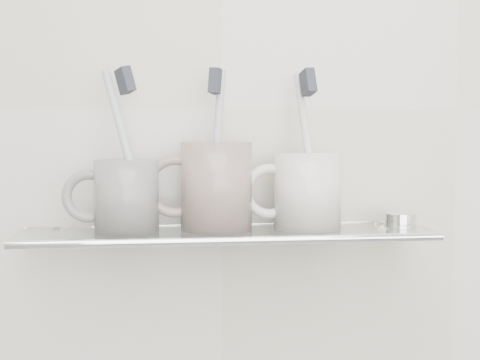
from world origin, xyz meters
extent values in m
plane|color=silver|center=(0.00, 1.10, 1.25)|extent=(2.50, 0.00, 2.50)
cube|color=silver|center=(0.00, 1.04, 1.10)|extent=(0.50, 0.12, 0.01)
cylinder|color=silver|center=(0.00, 0.98, 1.10)|extent=(0.50, 0.01, 0.01)
cylinder|color=silver|center=(-0.21, 1.09, 1.09)|extent=(0.02, 0.03, 0.02)
cylinder|color=silver|center=(0.21, 1.09, 1.09)|extent=(0.02, 0.03, 0.02)
cylinder|color=silver|center=(-0.12, 1.04, 1.14)|extent=(0.10, 0.10, 0.09)
torus|color=silver|center=(-0.17, 1.04, 1.14)|extent=(0.06, 0.01, 0.06)
cylinder|color=silver|center=(-0.12, 1.04, 1.20)|extent=(0.06, 0.03, 0.19)
cube|color=#2B2D38|center=(-0.12, 1.04, 1.28)|extent=(0.03, 0.03, 0.04)
cylinder|color=beige|center=(-0.01, 1.04, 1.15)|extent=(0.09, 0.09, 0.11)
torus|color=beige|center=(-0.06, 1.04, 1.15)|extent=(0.08, 0.01, 0.08)
cylinder|color=#B2B5D5|center=(-0.01, 1.04, 1.20)|extent=(0.03, 0.02, 0.19)
cube|color=#2B2D38|center=(-0.01, 1.04, 1.28)|extent=(0.02, 0.03, 0.03)
cylinder|color=white|center=(0.10, 1.04, 1.15)|extent=(0.09, 0.09, 0.09)
torus|color=white|center=(0.05, 1.04, 1.15)|extent=(0.07, 0.01, 0.07)
cylinder|color=white|center=(0.10, 1.04, 1.20)|extent=(0.03, 0.06, 0.19)
cube|color=#2B2D38|center=(0.10, 1.04, 1.28)|extent=(0.02, 0.03, 0.04)
cylinder|color=silver|center=(0.22, 1.04, 1.11)|extent=(0.04, 0.04, 0.02)
camera|label=1|loc=(-0.09, 0.23, 1.22)|focal=50.00mm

